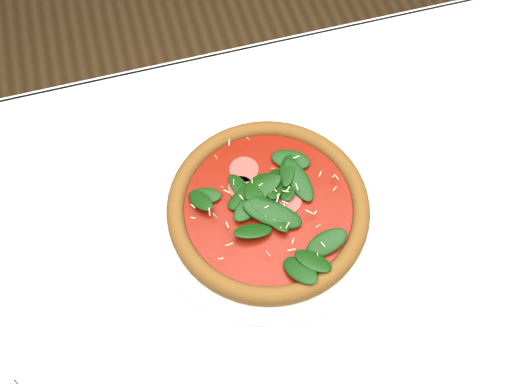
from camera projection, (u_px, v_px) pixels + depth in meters
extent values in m
plane|color=brown|center=(275.00, 365.00, 1.48)|extent=(6.00, 6.00, 0.00)
cube|color=silver|center=(290.00, 264.00, 0.83)|extent=(1.20, 0.80, 0.04)
cylinder|color=#523920|center=(0.00, 248.00, 1.25)|extent=(0.06, 0.06, 0.71)
cylinder|color=#523920|center=(452.00, 136.00, 1.39)|extent=(0.06, 0.06, 0.71)
cube|color=silver|center=(225.00, 92.00, 1.09)|extent=(1.20, 0.01, 0.22)
cylinder|color=white|center=(268.00, 212.00, 0.84)|extent=(0.34, 0.34, 0.01)
torus|color=white|center=(268.00, 210.00, 0.84)|extent=(0.34, 0.34, 0.01)
cylinder|color=brown|center=(268.00, 208.00, 0.83)|extent=(0.35, 0.35, 0.01)
torus|color=#B27229|center=(268.00, 206.00, 0.83)|extent=(0.35, 0.35, 0.03)
cylinder|color=maroon|center=(268.00, 206.00, 0.83)|extent=(0.29, 0.29, 0.00)
cylinder|color=#9D4C3F|center=(268.00, 205.00, 0.82)|extent=(0.26, 0.26, 0.00)
ellipsoid|color=#0C3A0A|center=(268.00, 202.00, 0.81)|extent=(0.28, 0.28, 0.02)
cylinder|color=beige|center=(268.00, 200.00, 0.81)|extent=(0.26, 0.26, 0.00)
cylinder|color=white|center=(509.00, 36.00, 1.01)|extent=(0.13, 0.13, 0.01)
torus|color=white|center=(510.00, 35.00, 1.01)|extent=(0.13, 0.13, 0.01)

